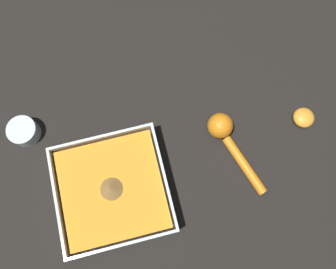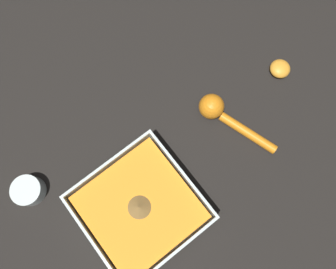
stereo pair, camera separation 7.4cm
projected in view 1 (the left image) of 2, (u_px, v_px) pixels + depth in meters
ground_plane at (119, 178)px, 0.75m from camera, size 4.00×4.00×0.00m
square_dish at (113, 190)px, 0.72m from camera, size 0.24×0.24×0.06m
spice_bowl at (24, 132)px, 0.75m from camera, size 0.07×0.07×0.04m
lemon_squeezer at (226, 135)px, 0.74m from camera, size 0.09×0.20×0.06m
lemon_half at (304, 118)px, 0.77m from camera, size 0.05×0.05×0.03m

